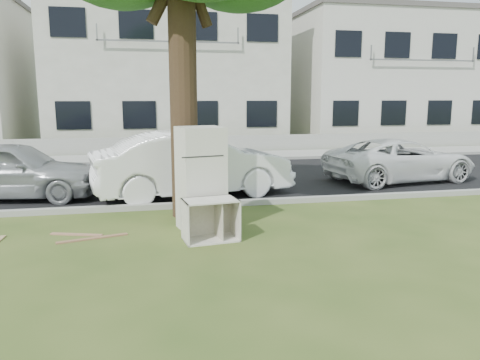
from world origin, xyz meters
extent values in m
plane|color=#344A1A|center=(0.00, 0.00, 0.00)|extent=(120.00, 120.00, 0.00)
cube|color=black|center=(0.00, 6.00, 0.01)|extent=(120.00, 7.00, 0.01)
cube|color=gray|center=(0.00, 2.45, 0.00)|extent=(120.00, 0.18, 0.12)
cube|color=gray|center=(0.00, 9.55, 0.00)|extent=(120.00, 0.18, 0.12)
cube|color=gray|center=(0.00, 11.00, 0.01)|extent=(120.00, 2.80, 0.01)
cube|color=gray|center=(0.00, 12.60, 0.35)|extent=(120.00, 0.15, 0.70)
cylinder|color=black|center=(-0.40, 1.80, 2.60)|extent=(0.54, 0.54, 5.20)
cube|color=silver|center=(0.00, 17.50, 3.60)|extent=(11.00, 8.00, 7.20)
cube|color=beige|center=(12.00, 17.50, 3.30)|extent=(10.00, 8.00, 6.60)
cube|color=#595451|center=(12.00, 17.50, 6.72)|extent=(10.20, 8.16, 0.24)
cube|color=silver|center=(-0.20, 0.76, 0.94)|extent=(0.91, 0.87, 1.88)
cube|color=beige|center=(-0.13, 0.04, 0.35)|extent=(0.97, 0.67, 0.71)
cube|color=#875F41|center=(-2.11, 0.49, 0.01)|extent=(1.17, 0.41, 0.02)
cube|color=#9C6B51|center=(-2.41, 0.79, 0.01)|extent=(0.93, 0.38, 0.02)
imported|color=white|center=(-0.07, 3.61, 0.79)|extent=(5.00, 2.54, 1.57)
imported|color=white|center=(5.99, 4.54, 0.61)|extent=(4.62, 2.65, 1.21)
imported|color=#9C9EA2|center=(-4.29, 4.18, 0.70)|extent=(4.29, 2.24, 1.39)
camera|label=1|loc=(-1.17, -7.56, 2.42)|focal=35.00mm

